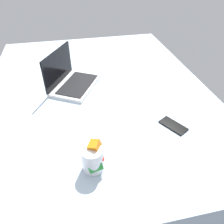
# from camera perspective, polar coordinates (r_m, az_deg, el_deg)

# --- Properties ---
(bed_mattress) EXTENTS (1.80, 1.40, 0.18)m
(bed_mattress) POSITION_cam_1_polar(r_m,az_deg,el_deg) (1.47, -3.84, 3.48)
(bed_mattress) COLOR silver
(bed_mattress) RESTS_ON ground
(laptop) EXTENTS (0.40, 0.36, 0.23)m
(laptop) POSITION_cam_1_polar(r_m,az_deg,el_deg) (1.44, -10.75, 8.26)
(laptop) COLOR silver
(laptop) RESTS_ON bed_mattress
(snack_cup) EXTENTS (0.10, 0.09, 0.14)m
(snack_cup) POSITION_cam_1_polar(r_m,az_deg,el_deg) (0.90, -4.95, -12.07)
(snack_cup) COLOR silver
(snack_cup) RESTS_ON bed_mattress
(cell_phone) EXTENTS (0.16, 0.13, 0.01)m
(cell_phone) POSITION_cam_1_polar(r_m,az_deg,el_deg) (1.16, 15.75, -3.43)
(cell_phone) COLOR black
(cell_phone) RESTS_ON bed_mattress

